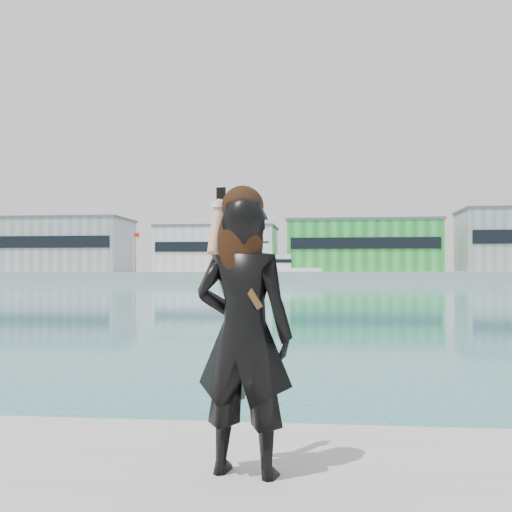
% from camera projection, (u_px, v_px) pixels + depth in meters
% --- Properties ---
extents(far_quay, '(320.00, 40.00, 2.00)m').
position_uv_depth(far_quay, '(323.00, 276.00, 133.59)').
color(far_quay, '#9E9E99').
rests_on(far_quay, ground).
extents(warehouse_grey_left, '(26.52, 16.36, 11.50)m').
position_uv_depth(warehouse_grey_left, '(67.00, 245.00, 137.84)').
color(warehouse_grey_left, gray).
rests_on(warehouse_grey_left, far_quay).
extents(warehouse_white, '(24.48, 15.35, 9.50)m').
position_uv_depth(warehouse_white, '(218.00, 249.00, 134.16)').
color(warehouse_white, silver).
rests_on(warehouse_white, far_quay).
extents(warehouse_green, '(30.60, 16.36, 10.50)m').
position_uv_depth(warehouse_green, '(363.00, 246.00, 130.85)').
color(warehouse_green, green).
rests_on(warehouse_green, far_quay).
extents(flagpole_left, '(1.28, 0.16, 8.00)m').
position_uv_depth(flagpole_left, '(134.00, 249.00, 128.98)').
color(flagpole_left, silver).
rests_on(flagpole_left, far_quay).
extents(flagpole_right, '(1.28, 0.16, 8.00)m').
position_uv_depth(flagpole_right, '(439.00, 248.00, 122.34)').
color(flagpole_right, silver).
rests_on(flagpole_right, far_quay).
extents(motor_yacht, '(21.32, 10.96, 9.59)m').
position_uv_depth(motor_yacht, '(261.00, 268.00, 119.98)').
color(motor_yacht, white).
rests_on(motor_yacht, ground).
extents(woman, '(0.70, 0.53, 1.83)m').
position_uv_depth(woman, '(243.00, 326.00, 4.02)').
color(woman, black).
rests_on(woman, near_quay).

